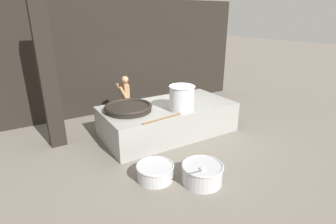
% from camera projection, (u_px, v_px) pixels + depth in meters
% --- Properties ---
extents(ground_plane, '(60.00, 60.00, 0.00)m').
position_uv_depth(ground_plane, '(168.00, 132.00, 7.56)').
color(ground_plane, slate).
extents(back_wall, '(8.91, 0.24, 3.72)m').
position_uv_depth(back_wall, '(128.00, 56.00, 9.08)').
color(back_wall, black).
rests_on(back_wall, ground_plane).
extents(support_pillar, '(0.38, 0.38, 3.72)m').
position_uv_depth(support_pillar, '(48.00, 74.00, 6.27)').
color(support_pillar, black).
rests_on(support_pillar, ground_plane).
extents(hearth_platform, '(3.64, 1.86, 0.84)m').
position_uv_depth(hearth_platform, '(168.00, 119.00, 7.42)').
color(hearth_platform, gray).
rests_on(hearth_platform, ground_plane).
extents(giant_wok_near, '(1.24, 1.24, 0.17)m').
position_uv_depth(giant_wok_near, '(128.00, 108.00, 6.78)').
color(giant_wok_near, black).
rests_on(giant_wok_near, hearth_platform).
extents(stock_pot, '(0.68, 0.68, 0.66)m').
position_uv_depth(stock_pot, '(182.00, 98.00, 6.76)').
color(stock_pot, silver).
rests_on(stock_pot, hearth_platform).
extents(stirring_paddle, '(1.41, 0.23, 0.04)m').
position_uv_depth(stirring_paddle, '(169.00, 117.00, 6.38)').
color(stirring_paddle, brown).
rests_on(stirring_paddle, hearth_platform).
extents(cook, '(0.39, 0.58, 1.51)m').
position_uv_depth(cook, '(126.00, 99.00, 7.91)').
color(cook, '#9E7551').
rests_on(cook, ground_plane).
extents(prep_bowl_vegetables, '(0.87, 0.93, 0.73)m').
position_uv_depth(prep_bowl_vegetables, '(202.00, 173.00, 5.22)').
color(prep_bowl_vegetables, '#B7B7BC').
rests_on(prep_bowl_vegetables, ground_plane).
extents(prep_bowl_meat, '(0.78, 0.78, 0.32)m').
position_uv_depth(prep_bowl_meat, '(155.00, 171.00, 5.35)').
color(prep_bowl_meat, '#B7B7BC').
rests_on(prep_bowl_meat, ground_plane).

